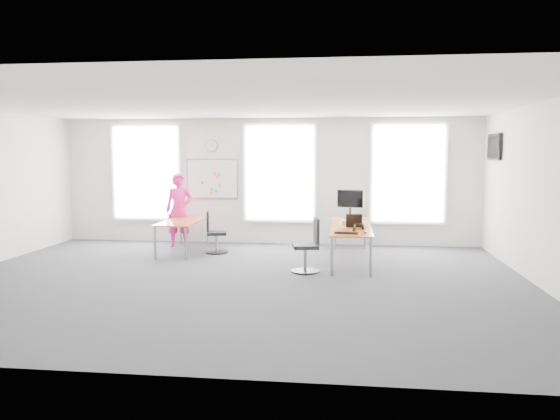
# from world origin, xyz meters

# --- Properties ---
(floor) EXTENTS (10.00, 10.00, 0.00)m
(floor) POSITION_xyz_m (0.00, 0.00, 0.00)
(floor) COLOR #27272B
(floor) RESTS_ON ground
(ceiling) EXTENTS (10.00, 10.00, 0.00)m
(ceiling) POSITION_xyz_m (0.00, 0.00, 3.00)
(ceiling) COLOR white
(ceiling) RESTS_ON ground
(wall_back) EXTENTS (10.00, 0.00, 10.00)m
(wall_back) POSITION_xyz_m (0.00, 4.00, 1.50)
(wall_back) COLOR white
(wall_back) RESTS_ON ground
(wall_front) EXTENTS (10.00, 0.00, 10.00)m
(wall_front) POSITION_xyz_m (0.00, -4.00, 1.50)
(wall_front) COLOR white
(wall_front) RESTS_ON ground
(wall_right) EXTENTS (0.00, 10.00, 10.00)m
(wall_right) POSITION_xyz_m (5.00, 0.00, 1.50)
(wall_right) COLOR white
(wall_right) RESTS_ON ground
(window_left) EXTENTS (1.60, 0.06, 2.20)m
(window_left) POSITION_xyz_m (-3.00, 3.97, 1.70)
(window_left) COLOR white
(window_left) RESTS_ON wall_back
(window_mid) EXTENTS (1.60, 0.06, 2.20)m
(window_mid) POSITION_xyz_m (0.30, 3.97, 1.70)
(window_mid) COLOR white
(window_mid) RESTS_ON wall_back
(window_right) EXTENTS (1.60, 0.06, 2.20)m
(window_right) POSITION_xyz_m (3.30, 3.97, 1.70)
(window_right) COLOR white
(window_right) RESTS_ON wall_back
(desk_right) EXTENTS (0.79, 2.98, 0.72)m
(desk_right) POSITION_xyz_m (1.98, 2.01, 0.68)
(desk_right) COLOR #C65318
(desk_right) RESTS_ON ground
(desk_left) EXTENTS (0.77, 1.91, 0.70)m
(desk_left) POSITION_xyz_m (-1.69, 2.64, 0.64)
(desk_left) COLOR #C65318
(desk_left) RESTS_ON ground
(chair_right) EXTENTS (0.53, 0.53, 0.99)m
(chair_right) POSITION_xyz_m (1.21, 0.86, 0.43)
(chair_right) COLOR black
(chair_right) RESTS_ON ground
(chair_left) EXTENTS (0.50, 0.50, 0.91)m
(chair_left) POSITION_xyz_m (-0.96, 2.52, 0.40)
(chair_left) COLOR black
(chair_left) RESTS_ON ground
(person) EXTENTS (0.70, 0.53, 1.71)m
(person) POSITION_xyz_m (-1.98, 3.29, 0.85)
(person) COLOR #CF1B6C
(person) RESTS_ON ground
(whiteboard) EXTENTS (1.20, 0.03, 0.90)m
(whiteboard) POSITION_xyz_m (-1.35, 3.97, 1.55)
(whiteboard) COLOR white
(whiteboard) RESTS_ON wall_back
(wall_clock) EXTENTS (0.30, 0.04, 0.30)m
(wall_clock) POSITION_xyz_m (-1.35, 3.97, 2.35)
(wall_clock) COLOR gray
(wall_clock) RESTS_ON wall_back
(tv) EXTENTS (0.06, 0.90, 0.55)m
(tv) POSITION_xyz_m (4.95, 3.00, 2.30)
(tv) COLOR black
(tv) RESTS_ON wall_right
(keyboard) EXTENTS (0.45, 0.23, 0.02)m
(keyboard) POSITION_xyz_m (1.90, 0.85, 0.73)
(keyboard) COLOR black
(keyboard) RESTS_ON desk_right
(mouse) EXTENTS (0.07, 0.11, 0.04)m
(mouse) POSITION_xyz_m (2.23, 0.94, 0.74)
(mouse) COLOR black
(mouse) RESTS_ON desk_right
(lens_cap) EXTENTS (0.08, 0.08, 0.01)m
(lens_cap) POSITION_xyz_m (2.03, 1.27, 0.73)
(lens_cap) COLOR black
(lens_cap) RESTS_ON desk_right
(headphones) EXTENTS (0.19, 0.10, 0.11)m
(headphones) POSITION_xyz_m (2.12, 1.41, 0.78)
(headphones) COLOR black
(headphones) RESTS_ON desk_right
(laptop_sleeve) EXTENTS (0.31, 0.17, 0.26)m
(laptop_sleeve) POSITION_xyz_m (2.04, 1.71, 0.85)
(laptop_sleeve) COLOR black
(laptop_sleeve) RESTS_ON desk_right
(paper_stack) EXTENTS (0.32, 0.27, 0.10)m
(paper_stack) POSITION_xyz_m (1.92, 2.15, 0.77)
(paper_stack) COLOR beige
(paper_stack) RESTS_ON desk_right
(monitor) EXTENTS (0.57, 0.23, 0.64)m
(monitor) POSITION_xyz_m (1.97, 3.11, 1.11)
(monitor) COLOR black
(monitor) RESTS_ON desk_right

